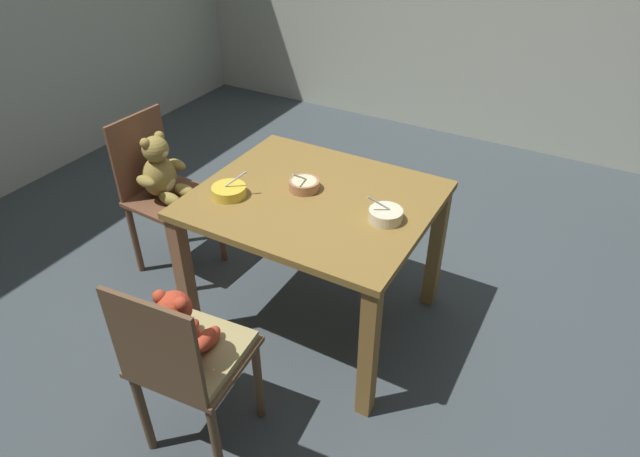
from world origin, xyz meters
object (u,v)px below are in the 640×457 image
teddy_chair_near_left (162,181)px  porridge_bowl_terracotta_center (304,185)px  porridge_bowl_yellow_near_left (229,191)px  teddy_chair_near_front (185,349)px  porridge_bowl_cream_near_right (386,215)px  dining_table (315,219)px

teddy_chair_near_left → porridge_bowl_terracotta_center: bearing=5.6°
porridge_bowl_yellow_near_left → teddy_chair_near_front: bearing=-67.1°
teddy_chair_near_left → porridge_bowl_cream_near_right: 1.32m
dining_table → porridge_bowl_cream_near_right: bearing=-3.2°
teddy_chair_near_left → teddy_chair_near_front: (0.90, -0.86, -0.02)m
dining_table → porridge_bowl_terracotta_center: porridge_bowl_terracotta_center is taller
dining_table → porridge_bowl_cream_near_right: 0.38m
porridge_bowl_yellow_near_left → porridge_bowl_terracotta_center: (0.27, 0.21, -0.00)m
teddy_chair_near_left → teddy_chair_near_front: 1.24m
teddy_chair_near_left → porridge_bowl_yellow_near_left: teddy_chair_near_left is taller
teddy_chair_near_front → porridge_bowl_cream_near_right: teddy_chair_near_front is taller
dining_table → porridge_bowl_terracotta_center: (-0.07, 0.03, 0.14)m
dining_table → porridge_bowl_yellow_near_left: bearing=-152.0°
teddy_chair_near_front → teddy_chair_near_left: bearing=41.0°
porridge_bowl_yellow_near_left → porridge_bowl_terracotta_center: 0.34m
porridge_bowl_terracotta_center → porridge_bowl_cream_near_right: porridge_bowl_cream_near_right is taller
dining_table → porridge_bowl_cream_near_right: porridge_bowl_cream_near_right is taller
porridge_bowl_yellow_near_left → porridge_bowl_terracotta_center: size_ratio=1.03×
porridge_bowl_cream_near_right → porridge_bowl_terracotta_center: bearing=173.0°
teddy_chair_near_left → porridge_bowl_terracotta_center: teddy_chair_near_left is taller
porridge_bowl_terracotta_center → dining_table: bearing=-24.1°
porridge_bowl_yellow_near_left → porridge_bowl_cream_near_right: bearing=13.1°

